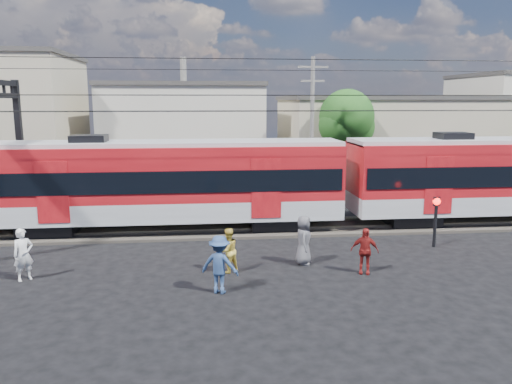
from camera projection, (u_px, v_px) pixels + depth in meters
ground at (222, 296)px, 15.43m from camera, size 120.00×120.00×0.00m
track_bed at (216, 229)px, 23.24m from camera, size 70.00×3.40×0.12m
rail_near at (216, 231)px, 22.49m from camera, size 70.00×0.12×0.12m
rail_far at (215, 223)px, 23.95m from camera, size 70.00×0.12×0.12m
commuter_train at (169, 180)px, 22.60m from camera, size 50.30×3.08×4.17m
catenary at (13, 120)px, 21.43m from camera, size 70.00×9.30×7.52m
building_midwest at (185, 129)px, 40.96m from camera, size 12.24×12.24×7.30m
building_mideast at (386, 136)px, 39.77m from camera, size 16.32×10.20×6.30m
utility_pole_mid at (312, 125)px, 29.89m from camera, size 1.80×0.24×8.50m
tree_near at (349, 120)px, 33.22m from camera, size 3.82×3.64×6.72m
pedestrian_a at (23, 255)px, 16.69m from camera, size 0.78×0.72×1.78m
pedestrian_b at (228, 250)px, 17.47m from camera, size 0.98×0.92×1.59m
pedestrian_c at (220, 264)px, 15.57m from camera, size 1.37×1.08×1.85m
pedestrian_d at (365, 251)px, 17.34m from camera, size 1.04×0.67×1.64m
pedestrian_e at (304, 240)px, 18.31m from camera, size 0.75×0.99×1.83m
crossing_signal at (436, 212)px, 20.39m from camera, size 0.31×0.31×2.11m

